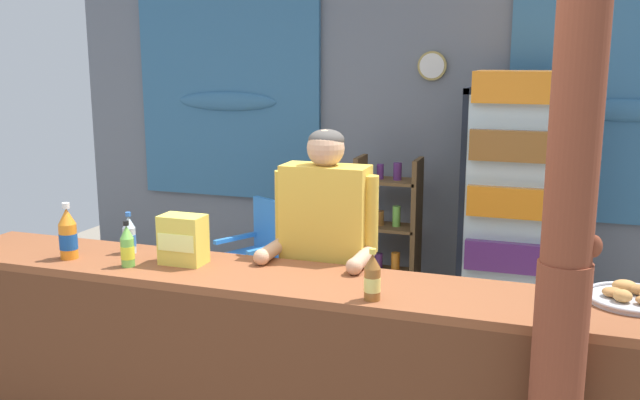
{
  "coord_description": "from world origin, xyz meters",
  "views": [
    {
      "loc": [
        1.19,
        -2.44,
        1.92
      ],
      "look_at": [
        0.1,
        0.71,
        1.23
      ],
      "focal_mm": 39.01,
      "sensor_mm": 36.0,
      "label": 1
    }
  ],
  "objects_px": {
    "stall_counter": "(276,357)",
    "soda_bottle_water": "(129,236)",
    "shopkeeper": "(325,241)",
    "soda_bottle_iced_tea": "(372,278)",
    "bottle_shelf_rack": "(388,232)",
    "soda_bottle_orange_soda": "(68,235)",
    "soda_bottle_lime_soda": "(127,247)",
    "plastic_lawn_chair": "(260,250)",
    "timber_post": "(565,276)",
    "drink_fridge": "(516,194)",
    "pastry_tray": "(633,297)",
    "snack_box_instant_noodle": "(183,240)"
  },
  "relations": [
    {
      "from": "pastry_tray",
      "to": "snack_box_instant_noodle",
      "type": "bearing_deg",
      "value": -176.45
    },
    {
      "from": "drink_fridge",
      "to": "plastic_lawn_chair",
      "type": "bearing_deg",
      "value": -173.39
    },
    {
      "from": "timber_post",
      "to": "drink_fridge",
      "type": "xyz_separation_m",
      "value": [
        -0.31,
        2.36,
        -0.16
      ]
    },
    {
      "from": "timber_post",
      "to": "snack_box_instant_noodle",
      "type": "relative_size",
      "value": 10.05
    },
    {
      "from": "soda_bottle_orange_soda",
      "to": "soda_bottle_iced_tea",
      "type": "bearing_deg",
      "value": -3.24
    },
    {
      "from": "soda_bottle_water",
      "to": "drink_fridge",
      "type": "bearing_deg",
      "value": 46.21
    },
    {
      "from": "soda_bottle_orange_soda",
      "to": "soda_bottle_lime_soda",
      "type": "bearing_deg",
      "value": -3.13
    },
    {
      "from": "soda_bottle_orange_soda",
      "to": "snack_box_instant_noodle",
      "type": "relative_size",
      "value": 1.18
    },
    {
      "from": "stall_counter",
      "to": "bottle_shelf_rack",
      "type": "height_order",
      "value": "bottle_shelf_rack"
    },
    {
      "from": "soda_bottle_lime_soda",
      "to": "pastry_tray",
      "type": "distance_m",
      "value": 2.29
    },
    {
      "from": "stall_counter",
      "to": "soda_bottle_orange_soda",
      "type": "bearing_deg",
      "value": 178.59
    },
    {
      "from": "pastry_tray",
      "to": "soda_bottle_water",
      "type": "bearing_deg",
      "value": -178.7
    },
    {
      "from": "soda_bottle_iced_tea",
      "to": "pastry_tray",
      "type": "bearing_deg",
      "value": 17.79
    },
    {
      "from": "bottle_shelf_rack",
      "to": "soda_bottle_orange_soda",
      "type": "relative_size",
      "value": 4.14
    },
    {
      "from": "shopkeeper",
      "to": "timber_post",
      "type": "bearing_deg",
      "value": -33.98
    },
    {
      "from": "soda_bottle_iced_tea",
      "to": "bottle_shelf_rack",
      "type": "bearing_deg",
      "value": 102.05
    },
    {
      "from": "plastic_lawn_chair",
      "to": "snack_box_instant_noodle",
      "type": "bearing_deg",
      "value": -77.74
    },
    {
      "from": "drink_fridge",
      "to": "snack_box_instant_noodle",
      "type": "relative_size",
      "value": 7.56
    },
    {
      "from": "soda_bottle_water",
      "to": "bottle_shelf_rack",
      "type": "bearing_deg",
      "value": 66.98
    },
    {
      "from": "bottle_shelf_rack",
      "to": "plastic_lawn_chair",
      "type": "height_order",
      "value": "bottle_shelf_rack"
    },
    {
      "from": "plastic_lawn_chair",
      "to": "soda_bottle_water",
      "type": "xyz_separation_m",
      "value": [
        0.02,
        -1.67,
        0.52
      ]
    },
    {
      "from": "stall_counter",
      "to": "soda_bottle_water",
      "type": "bearing_deg",
      "value": 166.77
    },
    {
      "from": "stall_counter",
      "to": "soda_bottle_iced_tea",
      "type": "xyz_separation_m",
      "value": [
        0.47,
        -0.06,
        0.45
      ]
    },
    {
      "from": "drink_fridge",
      "to": "shopkeeper",
      "type": "distance_m",
      "value": 1.79
    },
    {
      "from": "bottle_shelf_rack",
      "to": "shopkeeper",
      "type": "xyz_separation_m",
      "value": [
        0.09,
        -1.76,
        0.38
      ]
    },
    {
      "from": "soda_bottle_orange_soda",
      "to": "stall_counter",
      "type": "bearing_deg",
      "value": -1.41
    },
    {
      "from": "soda_bottle_water",
      "to": "pastry_tray",
      "type": "bearing_deg",
      "value": 1.3
    },
    {
      "from": "stall_counter",
      "to": "soda_bottle_orange_soda",
      "type": "distance_m",
      "value": 1.23
    },
    {
      "from": "stall_counter",
      "to": "drink_fridge",
      "type": "distance_m",
      "value": 2.32
    },
    {
      "from": "timber_post",
      "to": "soda_bottle_orange_soda",
      "type": "bearing_deg",
      "value": 172.92
    },
    {
      "from": "bottle_shelf_rack",
      "to": "soda_bottle_iced_tea",
      "type": "distance_m",
      "value": 2.42
    },
    {
      "from": "shopkeeper",
      "to": "soda_bottle_lime_soda",
      "type": "height_order",
      "value": "shopkeeper"
    },
    {
      "from": "stall_counter",
      "to": "plastic_lawn_chair",
      "type": "relative_size",
      "value": 4.25
    },
    {
      "from": "soda_bottle_lime_soda",
      "to": "snack_box_instant_noodle",
      "type": "xyz_separation_m",
      "value": [
        0.23,
        0.13,
        0.03
      ]
    },
    {
      "from": "snack_box_instant_noodle",
      "to": "stall_counter",
      "type": "bearing_deg",
      "value": -14.45
    },
    {
      "from": "timber_post",
      "to": "shopkeeper",
      "type": "height_order",
      "value": "timber_post"
    },
    {
      "from": "drink_fridge",
      "to": "soda_bottle_lime_soda",
      "type": "distance_m",
      "value": 2.68
    },
    {
      "from": "stall_counter",
      "to": "bottle_shelf_rack",
      "type": "xyz_separation_m",
      "value": [
        -0.03,
        2.27,
        0.05
      ]
    },
    {
      "from": "timber_post",
      "to": "bottle_shelf_rack",
      "type": "relative_size",
      "value": 2.05
    },
    {
      "from": "soda_bottle_iced_tea",
      "to": "soda_bottle_lime_soda",
      "type": "bearing_deg",
      "value": 176.72
    },
    {
      "from": "soda_bottle_iced_tea",
      "to": "timber_post",
      "type": "bearing_deg",
      "value": -15.06
    },
    {
      "from": "plastic_lawn_chair",
      "to": "soda_bottle_lime_soda",
      "type": "xyz_separation_m",
      "value": [
        0.15,
        -1.88,
        0.53
      ]
    },
    {
      "from": "bottle_shelf_rack",
      "to": "timber_post",
      "type": "bearing_deg",
      "value": -63.83
    },
    {
      "from": "soda_bottle_iced_tea",
      "to": "snack_box_instant_noodle",
      "type": "xyz_separation_m",
      "value": [
        -1.01,
        0.2,
        0.03
      ]
    },
    {
      "from": "stall_counter",
      "to": "shopkeeper",
      "type": "height_order",
      "value": "shopkeeper"
    },
    {
      "from": "shopkeeper",
      "to": "plastic_lawn_chair",
      "type": "bearing_deg",
      "value": 125.7
    },
    {
      "from": "soda_bottle_lime_soda",
      "to": "plastic_lawn_chair",
      "type": "bearing_deg",
      "value": 94.53
    },
    {
      "from": "shopkeeper",
      "to": "soda_bottle_iced_tea",
      "type": "relative_size",
      "value": 7.06
    },
    {
      "from": "pastry_tray",
      "to": "bottle_shelf_rack",
      "type": "bearing_deg",
      "value": 127.34
    },
    {
      "from": "stall_counter",
      "to": "drink_fridge",
      "type": "bearing_deg",
      "value": 66.76
    }
  ]
}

